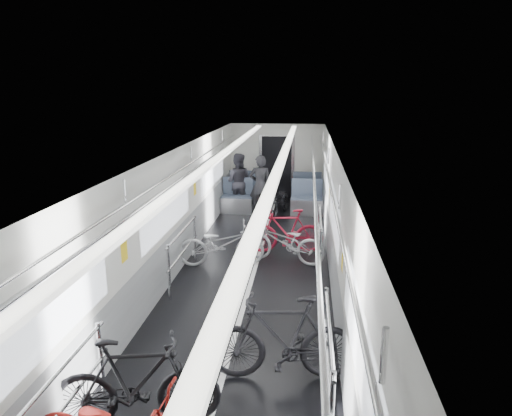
{
  "coord_description": "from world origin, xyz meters",
  "views": [
    {
      "loc": [
        0.98,
        -7.62,
        3.53
      ],
      "look_at": [
        0.0,
        1.03,
        1.21
      ],
      "focal_mm": 32.0,
      "sensor_mm": 36.0,
      "label": 1
    }
  ],
  "objects": [
    {
      "name": "bike_left_mid",
      "position": [
        -0.73,
        -3.66,
        0.53
      ],
      "size": [
        1.82,
        0.83,
        1.06
      ],
      "primitive_type": "imported",
      "rotation": [
        0.0,
        0.0,
        1.77
      ],
      "color": "black",
      "rests_on": "floor"
    },
    {
      "name": "bike_right_far",
      "position": [
        0.57,
        1.86,
        0.49
      ],
      "size": [
        1.67,
        0.64,
        0.98
      ],
      "primitive_type": "imported",
      "rotation": [
        0.0,
        0.0,
        -1.46
      ],
      "color": "maroon",
      "rests_on": "floor"
    },
    {
      "name": "bike_right_near",
      "position": [
        0.75,
        -2.63,
        0.56
      ],
      "size": [
        1.89,
        0.71,
        1.11
      ],
      "primitive_type": "imported",
      "rotation": [
        0.0,
        0.0,
        -1.47
      ],
      "color": "black",
      "rests_on": "floor"
    },
    {
      "name": "car_shell",
      "position": [
        0.0,
        1.78,
        1.13
      ],
      "size": [
        3.02,
        14.01,
        2.41
      ],
      "color": "black",
      "rests_on": "ground"
    },
    {
      "name": "person_standing",
      "position": [
        -0.3,
        4.8,
        0.86
      ],
      "size": [
        0.65,
        0.44,
        1.72
      ],
      "primitive_type": "imported",
      "rotation": [
        0.0,
        0.0,
        3.19
      ],
      "color": "black",
      "rests_on": "floor"
    },
    {
      "name": "bike_aisle",
      "position": [
        0.26,
        4.8,
        0.41
      ],
      "size": [
        0.89,
        1.65,
        0.82
      ],
      "primitive_type": "imported",
      "rotation": [
        0.0,
        0.0,
        -0.23
      ],
      "color": "black",
      "rests_on": "floor"
    },
    {
      "name": "bike_right_mid",
      "position": [
        0.55,
        1.26,
        0.45
      ],
      "size": [
        1.8,
        0.99,
        0.9
      ],
      "primitive_type": "imported",
      "rotation": [
        0.0,
        0.0,
        -1.81
      ],
      "color": "#9B9CA0",
      "rests_on": "floor"
    },
    {
      "name": "person_seated",
      "position": [
        -1.02,
        5.33,
        0.84
      ],
      "size": [
        0.83,
        0.65,
        1.68
      ],
      "primitive_type": "imported",
      "rotation": [
        0.0,
        0.0,
        3.12
      ],
      "color": "#313039",
      "rests_on": "floor"
    },
    {
      "name": "bike_left_far",
      "position": [
        -0.7,
        0.95,
        0.46
      ],
      "size": [
        1.82,
        0.91,
        0.91
      ],
      "primitive_type": "imported",
      "rotation": [
        0.0,
        0.0,
        1.75
      ],
      "color": "#A4A4A8",
      "rests_on": "floor"
    }
  ]
}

